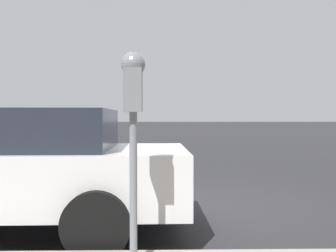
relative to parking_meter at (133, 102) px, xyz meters
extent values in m
plane|color=#2B2B2D|center=(2.51, -0.54, -1.43)|extent=(220.00, 220.00, 0.00)
cylinder|color=gray|center=(0.00, 0.00, -0.68)|extent=(0.06, 0.06, 1.19)
cube|color=gray|center=(0.00, 0.00, 0.09)|extent=(0.20, 0.14, 0.34)
sphere|color=gray|center=(0.00, 0.00, 0.29)|extent=(0.19, 0.19, 0.19)
cube|color=gold|center=(0.11, 0.00, 0.05)|extent=(0.01, 0.11, 0.12)
cube|color=black|center=(0.11, 0.00, 0.17)|extent=(0.01, 0.10, 0.08)
cylinder|color=black|center=(0.52, 0.38, -1.11)|extent=(0.23, 0.64, 0.64)
cylinder|color=black|center=(2.29, 0.40, -1.11)|extent=(0.23, 0.64, 0.64)
camera|label=1|loc=(-3.07, -0.21, -0.12)|focal=42.00mm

